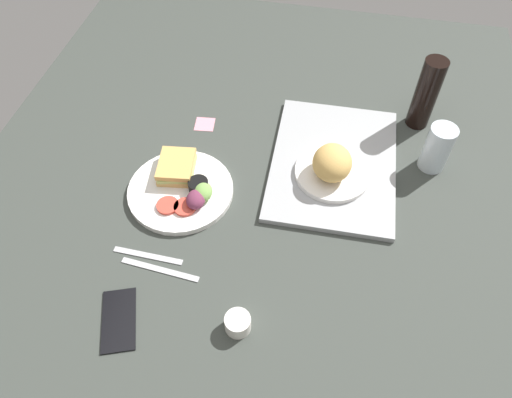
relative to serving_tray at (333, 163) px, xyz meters
The scene contains 11 objects.
ground_plane 26.68cm from the serving_tray, 51.06° to the right, with size 190.00×150.00×3.00cm, color #383D38.
serving_tray is the anchor object (origin of this frame).
bread_plate_near 6.95cm from the serving_tray, ahead, with size 19.80×19.80×9.37cm.
plate_with_salad 41.08cm from the serving_tray, 65.83° to the right, with size 27.28×27.28×5.40cm.
drinking_glass 27.13cm from the serving_tray, 101.63° to the left, with size 7.05×7.05×13.46cm, color silver.
soda_bottle 32.62cm from the serving_tray, 134.43° to the left, with size 6.40×6.40×21.57cm, color black.
espresso_cup 52.67cm from the serving_tray, 16.68° to the right, with size 5.60×5.60×4.00cm, color silver.
fork 54.73cm from the serving_tray, 46.78° to the right, with size 17.00×1.40×0.50cm, color #B7B7BC.
knife 54.10cm from the serving_tray, 41.55° to the right, with size 19.00×1.40×0.50cm, color #B7B7BC.
cell_phone 67.63cm from the serving_tray, 36.92° to the right, with size 14.40×7.20×0.80cm, color black.
sticky_note 39.57cm from the serving_tray, 102.55° to the right, with size 5.60×5.60×0.12cm, color pink.
Camera 1 is at (73.78, 17.66, 98.13)cm, focal length 33.86 mm.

